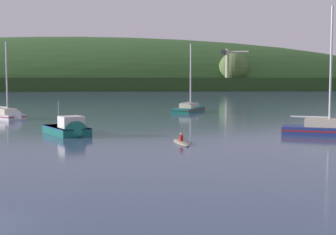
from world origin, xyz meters
The scene contains 7 objects.
far_shoreline_hill centered at (-36.54, 213.83, 0.31)m, with size 441.82×95.41×48.88m.
dockside_crane centered at (27.48, 183.74, 7.84)m, with size 10.91×3.86×16.92m.
sailboat_near_mooring centered at (22.11, 29.44, 0.33)m, with size 8.16×5.10×13.22m.
sailboat_far_left centered at (-14.40, 46.57, 0.23)m, with size 7.25×6.63×11.26m.
sailboat_outer_reach centered at (9.69, 60.98, 0.17)m, with size 5.77×8.59×12.03m.
fishing_boat_moored centered at (-2.45, 28.73, 0.39)m, with size 5.75×6.89×4.12m.
canoe_with_paddler centered at (8.02, 23.10, 0.09)m, with size 1.93×4.37×1.02m.
Camera 1 is at (7.84, -16.96, 5.36)m, focal length 52.83 mm.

